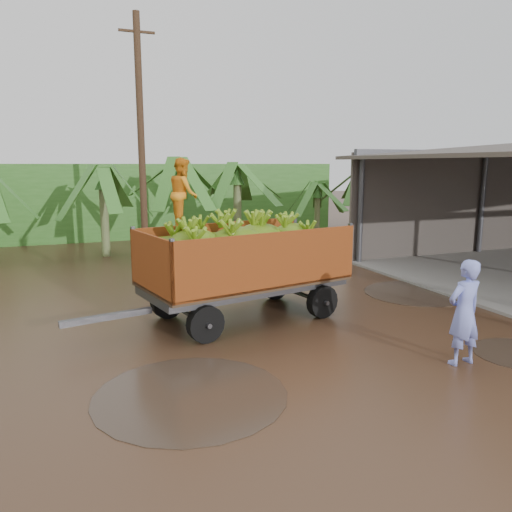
{
  "coord_description": "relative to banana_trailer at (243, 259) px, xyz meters",
  "views": [
    {
      "loc": [
        -4.74,
        -9.62,
        3.59
      ],
      "look_at": [
        -0.36,
        1.57,
        1.37
      ],
      "focal_mm": 35.0,
      "sensor_mm": 36.0,
      "label": 1
    }
  ],
  "objects": [
    {
      "name": "ground",
      "position": [
        0.87,
        -1.07,
        -1.41
      ],
      "size": [
        100.0,
        100.0,
        0.0
      ],
      "primitive_type": "plane",
      "color": "black",
      "rests_on": "ground"
    },
    {
      "name": "hedge_north",
      "position": [
        -1.13,
        14.93,
        0.39
      ],
      "size": [
        22.0,
        3.0,
        3.6
      ],
      "primitive_type": "cube",
      "color": "#2D661E",
      "rests_on": "ground"
    },
    {
      "name": "banana_trailer",
      "position": [
        0.0,
        0.0,
        0.0
      ],
      "size": [
        6.6,
        3.14,
        3.73
      ],
      "rotation": [
        0.0,
        0.0,
        0.2
      ],
      "color": "#B74F1A",
      "rests_on": "ground"
    },
    {
      "name": "man_blue",
      "position": [
        2.74,
        -4.04,
        -0.45
      ],
      "size": [
        0.73,
        0.51,
        1.94
      ],
      "primitive_type": "imported",
      "rotation": [
        0.0,
        0.0,
        3.2
      ],
      "color": "#7E8BE6",
      "rests_on": "ground"
    },
    {
      "name": "utility_pole",
      "position": [
        -1.13,
        7.23,
        2.93
      ],
      "size": [
        1.2,
        0.24,
        8.58
      ],
      "color": "#47301E",
      "rests_on": "ground"
    }
  ]
}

